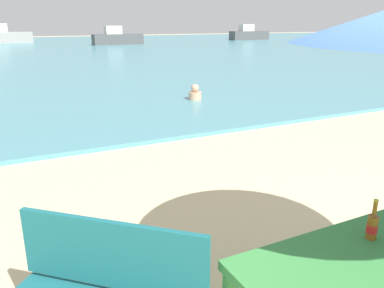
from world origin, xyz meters
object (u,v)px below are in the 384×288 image
Objects in this scene: boat_barge at (4,36)px; swimmer_person at (195,94)px; boat_sailboat at (249,34)px; boat_tanker at (117,38)px; beer_bottle_amber at (372,225)px; picnic_table_green at (360,281)px.

swimmer_person is at bearing -84.42° from boat_barge.
boat_barge reaches higher than boat_sailboat.
boat_tanker is (5.57, 25.64, 0.41)m from swimmer_person.
boat_tanker reaches higher than beer_bottle_amber.
boat_tanker is at bearing 77.74° from swimmer_person.
beer_bottle_amber reaches higher than swimmer_person.
boat_tanker is 0.90× the size of boat_barge.
swimmer_person is 0.09× the size of boat_sailboat.
swimmer_person is at bearing 70.34° from beer_bottle_amber.
beer_bottle_amber is 0.05× the size of boat_barge.
picnic_table_green is 5.28× the size of beer_bottle_amber.
beer_bottle_amber is 0.65× the size of swimmer_person.
boat_barge reaches higher than boat_tanker.
picnic_table_green is 3.41× the size of swimmer_person.
beer_bottle_amber is 40.52m from boat_barge.
swimmer_person is 0.08× the size of boat_barge.
picnic_table_green is at bearing -110.99° from swimmer_person.
picnic_table_green is 0.32× the size of boat_tanker.
beer_bottle_amber is at bearing -104.01° from boat_tanker.
boat_tanker is 11.39m from boat_barge.
boat_sailboat is at bearing -11.12° from boat_barge.
boat_barge is at bearing 168.88° from boat_sailboat.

